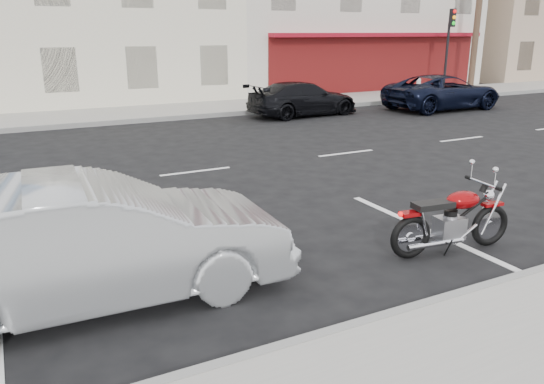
{
  "coord_description": "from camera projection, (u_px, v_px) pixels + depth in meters",
  "views": [
    {
      "loc": [
        -5.66,
        -10.8,
        2.96
      ],
      "look_at": [
        -2.42,
        -4.49,
        0.8
      ],
      "focal_mm": 35.0,
      "sensor_mm": 36.0,
      "label": 1
    }
  ],
  "objects": [
    {
      "name": "suv_far",
      "position": [
        443.0,
        92.0,
        20.75
      ],
      "size": [
        4.88,
        2.32,
        1.35
      ],
      "primitive_type": "imported",
      "rotation": [
        0.0,
        0.0,
        1.59
      ],
      "color": "black",
      "rests_on": "ground"
    },
    {
      "name": "sedan_silver",
      "position": [
        95.0,
        242.0,
        5.86
      ],
      "size": [
        4.44,
        1.7,
        1.44
      ],
      "primitive_type": "imported",
      "rotation": [
        0.0,
        0.0,
        1.53
      ],
      "color": "#A1A5A9",
      "rests_on": "ground"
    },
    {
      "name": "motorcycle",
      "position": [
        492.0,
        216.0,
        7.52
      ],
      "size": [
        1.93,
        0.64,
        0.97
      ],
      "rotation": [
        0.0,
        0.0,
        -0.13
      ],
      "color": "black",
      "rests_on": "ground"
    },
    {
      "name": "fire_hydrant",
      "position": [
        418.0,
        85.0,
        24.85
      ],
      "size": [
        0.2,
        0.2,
        0.72
      ],
      "color": "beige",
      "rests_on": "sidewalk_far"
    },
    {
      "name": "curb_far",
      "position": [
        26.0,
        129.0,
        16.27
      ],
      "size": [
        80.0,
        0.12,
        0.16
      ],
      "primitive_type": "cube",
      "color": "gray",
      "rests_on": "ground"
    },
    {
      "name": "sidewalk_far",
      "position": [
        23.0,
        121.0,
        17.71
      ],
      "size": [
        80.0,
        3.4,
        0.15
      ],
      "primitive_type": "cube",
      "color": "gray",
      "rests_on": "ground"
    },
    {
      "name": "car_far",
      "position": [
        303.0,
        99.0,
        19.2
      ],
      "size": [
        4.33,
        2.01,
        1.22
      ],
      "primitive_type": "imported",
      "rotation": [
        0.0,
        0.0,
        1.64
      ],
      "color": "black",
      "rests_on": "ground"
    },
    {
      "name": "ground",
      "position": [
        276.0,
        162.0,
        12.52
      ],
      "size": [
        120.0,
        120.0,
        0.0
      ],
      "primitive_type": "plane",
      "color": "black",
      "rests_on": "ground"
    },
    {
      "name": "traffic_light",
      "position": [
        449.0,
        40.0,
        24.78
      ],
      "size": [
        0.26,
        0.3,
        3.8
      ],
      "color": "black",
      "rests_on": "sidewalk_far"
    }
  ]
}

